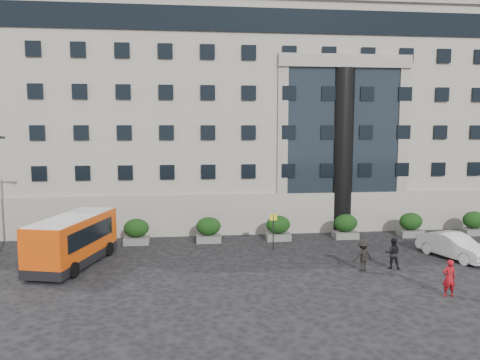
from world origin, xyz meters
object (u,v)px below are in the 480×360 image
object	(u,v)px
pedestrian_a	(449,278)
pedestrian_c	(363,256)
hedge_e	(411,224)
hedge_f	(474,223)
bus_stop_sign	(273,225)
parked_car_d	(17,225)
hedge_d	(346,226)
white_taxi	(454,246)
minibus	(73,239)
hedge_c	(278,228)
hedge_b	(209,229)
pedestrian_b	(393,253)
hedge_a	(136,231)

from	to	relation	value
pedestrian_a	pedestrian_c	size ratio (longest dim) A/B	1.04
hedge_e	hedge_f	world-z (taller)	same
bus_stop_sign	parked_car_d	size ratio (longest dim) A/B	0.53
hedge_d	white_taxi	bearing A→B (deg)	-50.05
bus_stop_sign	white_taxi	size ratio (longest dim) A/B	0.52
bus_stop_sign	minibus	world-z (taller)	minibus
hedge_f	bus_stop_sign	distance (m)	16.76
hedge_c	hedge_d	size ratio (longest dim) A/B	1.00
hedge_b	hedge_d	world-z (taller)	same
hedge_d	minibus	bearing A→B (deg)	-165.59
minibus	hedge_b	bearing A→B (deg)	45.26
hedge_b	pedestrian_b	distance (m)	13.14
minibus	hedge_e	bearing A→B (deg)	26.88
hedge_a	parked_car_d	world-z (taller)	hedge_a
hedge_c	pedestrian_a	world-z (taller)	pedestrian_a
white_taxi	hedge_c	bearing A→B (deg)	130.06
pedestrian_c	parked_car_d	bearing A→B (deg)	-39.69
hedge_d	minibus	xyz separation A→B (m)	(-18.88, -4.85, 0.73)
hedge_d	parked_car_d	xyz separation A→B (m)	(-25.38, 4.57, -0.27)
hedge_b	hedge_c	distance (m)	5.20
white_taxi	parked_car_d	bearing A→B (deg)	141.37
hedge_e	white_taxi	xyz separation A→B (m)	(-0.10, -6.09, -0.12)
white_taxi	bus_stop_sign	bearing A→B (deg)	144.28
parked_car_d	white_taxi	world-z (taller)	white_taxi
hedge_a	hedge_f	distance (m)	26.00
minibus	pedestrian_c	size ratio (longest dim) A/B	4.21
pedestrian_c	hedge_c	bearing A→B (deg)	-78.22
hedge_a	pedestrian_c	distance (m)	16.01
parked_car_d	pedestrian_a	distance (m)	31.40
hedge_a	hedge_e	bearing A→B (deg)	0.00
hedge_d	hedge_e	world-z (taller)	same
hedge_f	bus_stop_sign	size ratio (longest dim) A/B	0.73
pedestrian_c	minibus	bearing A→B (deg)	-22.09
pedestrian_b	hedge_a	bearing A→B (deg)	-4.74
hedge_f	white_taxi	xyz separation A→B (m)	(-5.30, -6.09, -0.12)
hedge_b	hedge_d	bearing A→B (deg)	0.00
bus_stop_sign	minibus	xyz separation A→B (m)	(-12.78, -2.05, -0.07)
hedge_e	parked_car_d	xyz separation A→B (m)	(-30.58, 4.57, -0.27)
hedge_c	parked_car_d	bearing A→B (deg)	167.24
hedge_c	hedge_e	world-z (taller)	same
hedge_e	pedestrian_b	distance (m)	9.20
parked_car_d	hedge_c	bearing A→B (deg)	-17.16
hedge_e	hedge_b	bearing A→B (deg)	180.00
hedge_d	minibus	distance (m)	19.51
bus_stop_sign	parked_car_d	xyz separation A→B (m)	(-19.28, 7.37, -1.07)
hedge_e	hedge_f	distance (m)	5.20
minibus	pedestrian_a	xyz separation A→B (m)	(19.87, -7.62, -0.72)
hedge_c	hedge_d	distance (m)	5.20
hedge_e	pedestrian_c	distance (m)	10.58
hedge_b	white_taxi	bearing A→B (deg)	-21.45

